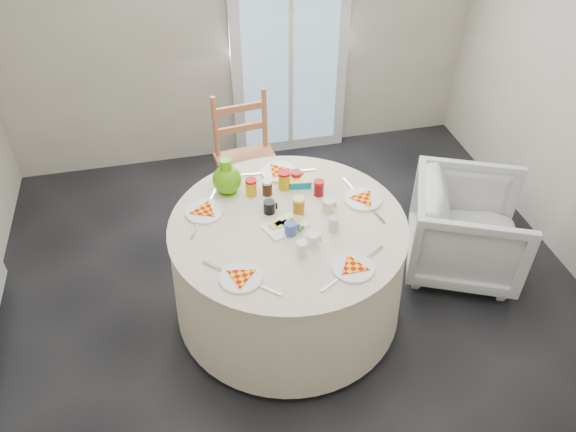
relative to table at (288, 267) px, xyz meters
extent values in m
plane|color=black|center=(0.05, -0.04, -0.38)|extent=(4.00, 4.00, 0.00)
cube|color=#BCB5A3|center=(0.05, 1.96, 0.93)|extent=(4.00, 0.02, 2.60)
cube|color=silver|center=(0.45, 1.91, 0.68)|extent=(1.00, 0.08, 2.10)
cylinder|color=beige|center=(0.00, 0.00, 0.00)|extent=(1.46, 1.46, 0.74)
imported|color=silver|center=(1.30, 0.12, 0.02)|extent=(0.93, 0.95, 0.76)
cube|color=#0583AA|center=(0.16, 0.35, 0.41)|extent=(0.15, 0.12, 0.06)
camera|label=1|loc=(-0.56, -2.44, 2.53)|focal=35.00mm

